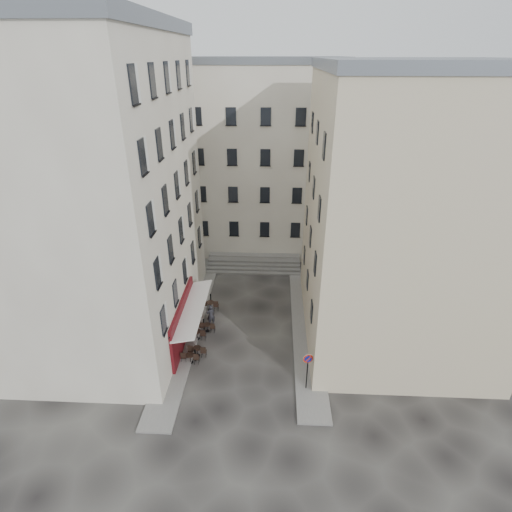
# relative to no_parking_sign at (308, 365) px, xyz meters

# --- Properties ---
(ground) EXTENTS (90.00, 90.00, 0.00)m
(ground) POSITION_rel_no_parking_sign_xyz_m (-4.15, 3.25, -1.96)
(ground) COLOR black
(ground) RESTS_ON ground
(sidewalk_left) EXTENTS (2.00, 22.00, 0.12)m
(sidewalk_left) POSITION_rel_no_parking_sign_xyz_m (-8.65, 7.25, -1.90)
(sidewalk_left) COLOR slate
(sidewalk_left) RESTS_ON ground
(sidewalk_right) EXTENTS (2.00, 18.00, 0.12)m
(sidewalk_right) POSITION_rel_no_parking_sign_xyz_m (0.35, 6.25, -1.90)
(sidewalk_right) COLOR slate
(sidewalk_right) RESTS_ON ground
(building_left) EXTENTS (12.20, 16.20, 20.60)m
(building_left) POSITION_rel_no_parking_sign_xyz_m (-14.65, 6.25, 8.35)
(building_left) COLOR #BCB1A0
(building_left) RESTS_ON ground
(building_right) EXTENTS (12.20, 14.20, 18.60)m
(building_right) POSITION_rel_no_parking_sign_xyz_m (6.35, 6.75, 7.35)
(building_right) COLOR #C5B893
(building_right) RESTS_ON ground
(building_back) EXTENTS (18.20, 10.20, 18.60)m
(building_back) POSITION_rel_no_parking_sign_xyz_m (-5.15, 22.25, 7.35)
(building_back) COLOR #BCB1A0
(building_back) RESTS_ON ground
(cafe_storefront) EXTENTS (1.74, 7.30, 3.50)m
(cafe_storefront) POSITION_rel_no_parking_sign_xyz_m (-8.47, 4.25, -0.09)
(cafe_storefront) COLOR #450910
(cafe_storefront) RESTS_ON ground
(stone_steps) EXTENTS (9.00, 3.15, 0.80)m
(stone_steps) POSITION_rel_no_parking_sign_xyz_m (-4.15, 15.82, -1.56)
(stone_steps) COLOR #5C5A57
(stone_steps) RESTS_ON ground
(bollard_near) EXTENTS (0.12, 0.12, 0.98)m
(bollard_near) POSITION_rel_no_parking_sign_xyz_m (-7.40, 2.25, -1.44)
(bollard_near) COLOR black
(bollard_near) RESTS_ON ground
(bollard_mid) EXTENTS (0.12, 0.12, 0.98)m
(bollard_mid) POSITION_rel_no_parking_sign_xyz_m (-7.40, 5.75, -1.44)
(bollard_mid) COLOR black
(bollard_mid) RESTS_ON ground
(bollard_far) EXTENTS (0.12, 0.12, 0.98)m
(bollard_far) POSITION_rel_no_parking_sign_xyz_m (-7.40, 9.25, -1.44)
(bollard_far) COLOR black
(bollard_far) RESTS_ON ground
(no_parking_sign) EXTENTS (0.62, 0.17, 2.77)m
(no_parking_sign) POSITION_rel_no_parking_sign_xyz_m (0.00, 0.00, 0.00)
(no_parking_sign) COLOR black
(no_parking_sign) RESTS_ON ground
(bistro_table_a) EXTENTS (1.26, 0.59, 0.89)m
(bistro_table_a) POSITION_rel_no_parking_sign_xyz_m (-7.71, 2.04, -1.51)
(bistro_table_a) COLOR black
(bistro_table_a) RESTS_ON ground
(bistro_table_b) EXTENTS (1.29, 0.61, 0.91)m
(bistro_table_b) POSITION_rel_no_parking_sign_xyz_m (-7.35, 2.73, -1.50)
(bistro_table_b) COLOR black
(bistro_table_b) RESTS_ON ground
(bistro_table_c) EXTENTS (1.30, 0.61, 0.92)m
(bistro_table_c) POSITION_rel_no_parking_sign_xyz_m (-7.70, 4.58, -1.49)
(bistro_table_c) COLOR black
(bistro_table_c) RESTS_ON ground
(bistro_table_d) EXTENTS (1.19, 0.56, 0.84)m
(bistro_table_d) POSITION_rel_no_parking_sign_xyz_m (-7.10, 5.50, -1.54)
(bistro_table_d) COLOR black
(bistro_table_d) RESTS_ON ground
(bistro_table_e) EXTENTS (1.37, 0.64, 0.97)m
(bistro_table_e) POSITION_rel_no_parking_sign_xyz_m (-7.29, 8.33, -1.47)
(bistro_table_e) COLOR black
(bistro_table_e) RESTS_ON ground
(pedestrian) EXTENTS (0.78, 0.69, 1.79)m
(pedestrian) POSITION_rel_no_parking_sign_xyz_m (-6.93, 6.36, -1.07)
(pedestrian) COLOR black
(pedestrian) RESTS_ON ground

